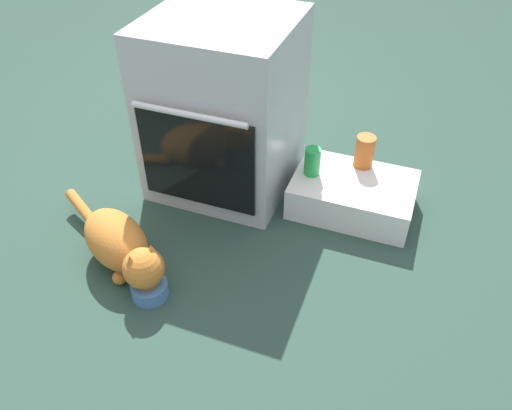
{
  "coord_description": "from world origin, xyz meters",
  "views": [
    {
      "loc": [
        0.78,
        -1.31,
        1.41
      ],
      "look_at": [
        0.29,
        -0.02,
        0.25
      ],
      "focal_mm": 35.8,
      "sensor_mm": 36.0,
      "label": 1
    }
  ],
  "objects_px": {
    "pantry_cabinet": "(353,195)",
    "cat": "(121,245)",
    "sauce_jar": "(364,152)",
    "soda_can": "(312,161)",
    "oven": "(224,107)",
    "food_bowl": "(150,288)"
  },
  "relations": [
    {
      "from": "food_bowl",
      "to": "pantry_cabinet",
      "type": "bearing_deg",
      "value": 51.96
    },
    {
      "from": "oven",
      "to": "pantry_cabinet",
      "type": "bearing_deg",
      "value": -1.13
    },
    {
      "from": "pantry_cabinet",
      "to": "oven",
      "type": "bearing_deg",
      "value": 178.87
    },
    {
      "from": "cat",
      "to": "sauce_jar",
      "type": "height_order",
      "value": "sauce_jar"
    },
    {
      "from": "cat",
      "to": "soda_can",
      "type": "bearing_deg",
      "value": 78.35
    },
    {
      "from": "pantry_cabinet",
      "to": "cat",
      "type": "bearing_deg",
      "value": -138.8
    },
    {
      "from": "food_bowl",
      "to": "cat",
      "type": "height_order",
      "value": "cat"
    },
    {
      "from": "soda_can",
      "to": "cat",
      "type": "bearing_deg",
      "value": -131.11
    },
    {
      "from": "sauce_jar",
      "to": "oven",
      "type": "bearing_deg",
      "value": -169.59
    },
    {
      "from": "pantry_cabinet",
      "to": "sauce_jar",
      "type": "height_order",
      "value": "sauce_jar"
    },
    {
      "from": "cat",
      "to": "food_bowl",
      "type": "bearing_deg",
      "value": -0.0
    },
    {
      "from": "oven",
      "to": "pantry_cabinet",
      "type": "xyz_separation_m",
      "value": [
        0.58,
        -0.01,
        -0.29
      ]
    },
    {
      "from": "food_bowl",
      "to": "soda_can",
      "type": "distance_m",
      "value": 0.82
    },
    {
      "from": "sauce_jar",
      "to": "soda_can",
      "type": "xyz_separation_m",
      "value": [
        -0.19,
        -0.13,
        -0.01
      ]
    },
    {
      "from": "pantry_cabinet",
      "to": "food_bowl",
      "type": "relative_size",
      "value": 3.81
    },
    {
      "from": "oven",
      "to": "soda_can",
      "type": "distance_m",
      "value": 0.43
    },
    {
      "from": "oven",
      "to": "cat",
      "type": "distance_m",
      "value": 0.71
    },
    {
      "from": "cat",
      "to": "soda_can",
      "type": "xyz_separation_m",
      "value": [
        0.54,
        0.62,
        0.09
      ]
    },
    {
      "from": "cat",
      "to": "sauce_jar",
      "type": "relative_size",
      "value": 4.4
    },
    {
      "from": "food_bowl",
      "to": "cat",
      "type": "relative_size",
      "value": 0.21
    },
    {
      "from": "pantry_cabinet",
      "to": "cat",
      "type": "distance_m",
      "value": 0.96
    },
    {
      "from": "pantry_cabinet",
      "to": "food_bowl",
      "type": "distance_m",
      "value": 0.91
    }
  ]
}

